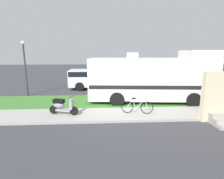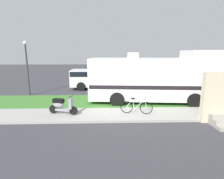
# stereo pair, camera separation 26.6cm
# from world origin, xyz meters

# --- Properties ---
(ground_plane) EXTENTS (80.00, 80.00, 0.00)m
(ground_plane) POSITION_xyz_m (0.00, 0.00, 0.00)
(ground_plane) COLOR #38383D
(sidewalk) EXTENTS (24.00, 2.00, 0.12)m
(sidewalk) POSITION_xyz_m (0.00, -1.20, 0.06)
(sidewalk) COLOR #9E9B93
(sidewalk) RESTS_ON ground
(grass_strip) EXTENTS (24.00, 3.40, 0.08)m
(grass_strip) POSITION_xyz_m (0.00, 1.50, 0.04)
(grass_strip) COLOR #3D752D
(grass_strip) RESTS_ON ground
(motorhome_rv) EXTENTS (8.09, 3.21, 3.40)m
(motorhome_rv) POSITION_xyz_m (2.59, 1.48, 1.61)
(motorhome_rv) COLOR silver
(motorhome_rv) RESTS_ON ground
(scooter) EXTENTS (1.55, 0.64, 0.97)m
(scooter) POSITION_xyz_m (-2.75, -1.15, 0.58)
(scooter) COLOR black
(scooter) RESTS_ON ground
(bicycle) EXTENTS (1.65, 0.52, 0.88)m
(bicycle) POSITION_xyz_m (1.12, -1.22, 0.49)
(bicycle) COLOR black
(bicycle) RESTS_ON ground
(pickup_truck_near) EXTENTS (5.22, 2.26, 1.73)m
(pickup_truck_near) POSITION_xyz_m (-1.53, 6.11, 0.93)
(pickup_truck_near) COLOR silver
(pickup_truck_near) RESTS_ON ground
(pickup_truck_far) EXTENTS (5.72, 2.20, 1.77)m
(pickup_truck_far) POSITION_xyz_m (0.68, 8.91, 0.95)
(pickup_truck_far) COLOR #1E478C
(pickup_truck_far) RESTS_ON ground
(porch_steps) EXTENTS (2.00, 1.26, 2.40)m
(porch_steps) POSITION_xyz_m (5.03, -2.29, 0.97)
(porch_steps) COLOR #9E998E
(porch_steps) RESTS_ON ground
(bottle_green) EXTENTS (0.07, 0.07, 0.29)m
(bottle_green) POSITION_xyz_m (5.97, -1.06, 0.24)
(bottle_green) COLOR #B2B2B7
(bottle_green) RESTS_ON ground
(street_lamp_post) EXTENTS (0.28, 0.28, 4.10)m
(street_lamp_post) POSITION_xyz_m (-6.41, 3.60, 2.50)
(street_lamp_post) COLOR #333338
(street_lamp_post) RESTS_ON ground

